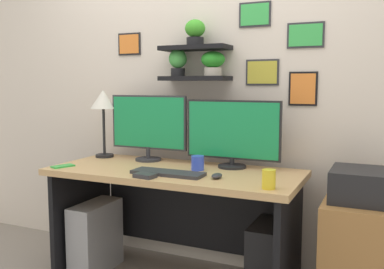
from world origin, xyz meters
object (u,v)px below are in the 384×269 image
scissors_tray (145,176)px  computer_tower_left (96,237)px  printer (368,186)px  desk_lamp (103,104)px  keyboard (168,173)px  monitor_right (233,133)px  pen_cup (269,179)px  desk (178,200)px  cell_phone (63,166)px  coffee_mug (198,163)px  monitor_left (148,125)px  computer_tower_right (268,259)px  drawer_cabinet (365,261)px  computer_mouse (217,176)px

scissors_tray → computer_tower_left: (-0.54, 0.24, -0.52)m
printer → computer_tower_left: printer is taller
desk_lamp → scissors_tray: bearing=-37.4°
keyboard → monitor_right: bearing=53.4°
pen_cup → scissors_tray: pen_cup is taller
desk → pen_cup: size_ratio=15.72×
cell_phone → coffee_mug: coffee_mug is taller
monitor_left → monitor_right: monitor_left is taller
coffee_mug → keyboard: bearing=-118.5°
desk_lamp → pen_cup: bearing=-18.4°
computer_tower_right → cell_phone: bearing=-165.3°
cell_phone → computer_tower_left: (0.11, 0.18, -0.52)m
coffee_mug → drawer_cabinet: size_ratio=0.14×
monitor_right → coffee_mug: size_ratio=6.90×
keyboard → coffee_mug: 0.22m
keyboard → desk_lamp: desk_lamp is taller
computer_mouse → coffee_mug: 0.26m
monitor_right → monitor_left: bearing=-180.0°
cell_phone → printer: size_ratio=0.37×
desk_lamp → pen_cup: desk_lamp is taller
monitor_left → pen_cup: bearing=-25.4°
coffee_mug → drawer_cabinet: bearing=0.9°
desk_lamp → drawer_cabinet: desk_lamp is taller
desk_lamp → scissors_tray: size_ratio=4.08×
scissors_tray → computer_tower_left: bearing=156.3°
desk → keyboard: keyboard is taller
computer_mouse → computer_tower_left: bearing=174.6°
drawer_cabinet → computer_tower_right: drawer_cabinet is taller
scissors_tray → computer_tower_right: (0.62, 0.39, -0.54)m
monitor_right → drawer_cabinet: (0.82, -0.16, -0.64)m
cell_phone → keyboard: bearing=26.7°
monitor_left → cell_phone: (-0.38, -0.44, -0.24)m
monitor_right → computer_tower_right: monitor_right is taller
scissors_tray → computer_tower_right: 0.91m
computer_mouse → desk_lamp: size_ratio=0.18×
desk_lamp → coffee_mug: (0.82, -0.16, -0.34)m
pen_cup → computer_mouse: bearing=160.7°
drawer_cabinet → computer_tower_left: 1.71m
desk → drawer_cabinet: size_ratio=2.38×
desk → printer: bearing=0.3°
computer_mouse → coffee_mug: (-0.19, 0.17, 0.03)m
computer_mouse → monitor_right: bearing=94.5°
coffee_mug → computer_tower_right: coffee_mug is taller
desk → desk_lamp: size_ratio=3.21×
coffee_mug → printer: coffee_mug is taller
desk → keyboard: bearing=-80.3°
computer_mouse → printer: printer is taller
computer_tower_right → pen_cup: bearing=-76.8°
monitor_right → computer_tower_left: bearing=-163.8°
desk_lamp → computer_tower_left: desk_lamp is taller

